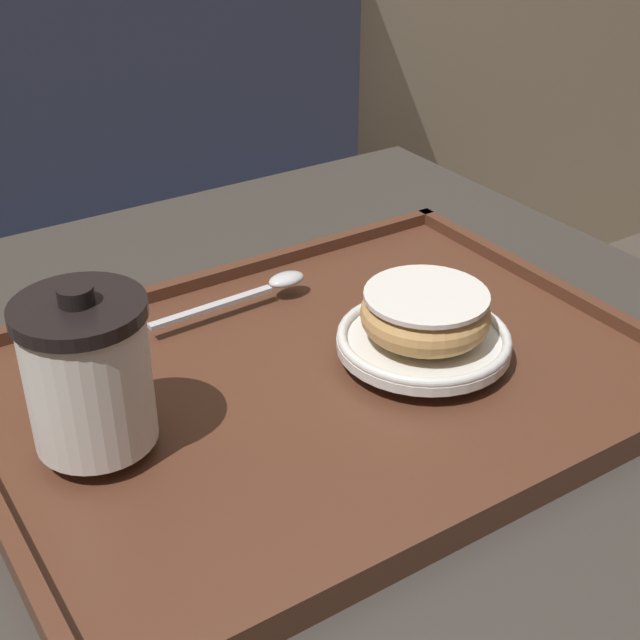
% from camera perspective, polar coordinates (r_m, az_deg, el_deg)
% --- Properties ---
extents(booth_bench, '(1.56, 0.44, 1.00)m').
position_cam_1_polar(booth_bench, '(1.59, -19.06, -2.90)').
color(booth_bench, '#33384C').
rests_on(booth_bench, ground_plane).
extents(cafe_table, '(0.77, 0.89, 0.74)m').
position_cam_1_polar(cafe_table, '(0.81, 1.82, -15.25)').
color(cafe_table, '#38332D').
rests_on(cafe_table, ground_plane).
extents(serving_tray, '(0.53, 0.39, 0.02)m').
position_cam_1_polar(serving_tray, '(0.70, -0.00, -4.00)').
color(serving_tray, '#512D1E').
rests_on(serving_tray, cafe_table).
extents(coffee_cup_front, '(0.09, 0.09, 0.12)m').
position_cam_1_polar(coffee_cup_front, '(0.61, -14.64, -3.22)').
color(coffee_cup_front, white).
rests_on(coffee_cup_front, serving_tray).
extents(plate_with_chocolate_donut, '(0.14, 0.14, 0.01)m').
position_cam_1_polar(plate_with_chocolate_donut, '(0.72, 6.53, -1.17)').
color(plate_with_chocolate_donut, white).
rests_on(plate_with_chocolate_donut, serving_tray).
extents(donut_chocolate_glazed, '(0.10, 0.10, 0.04)m').
position_cam_1_polar(donut_chocolate_glazed, '(0.70, 6.65, 0.55)').
color(donut_chocolate_glazed, tan).
rests_on(donut_chocolate_glazed, plate_with_chocolate_donut).
extents(spoon, '(0.15, 0.02, 0.01)m').
position_cam_1_polar(spoon, '(0.79, -3.58, 2.09)').
color(spoon, silver).
rests_on(spoon, serving_tray).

